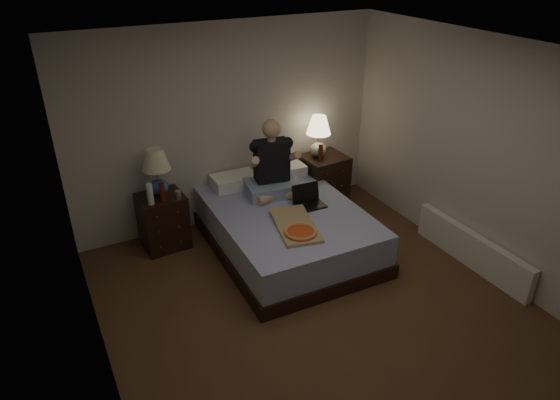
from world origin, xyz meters
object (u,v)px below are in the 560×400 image
nightstand_right (324,181)px  laptop (310,197)px  soda_can (178,195)px  pizza_box (300,233)px  beer_bottle_left (162,192)px  beer_bottle_right (321,152)px  water_bottle (150,194)px  radiator (472,249)px  nightstand_left (163,221)px  person (273,158)px  lamp_left (157,172)px  lamp_right (318,137)px  bed (287,229)px

nightstand_right → laptop: (-0.70, -0.80, 0.28)m
nightstand_right → laptop: 1.10m
soda_can → pizza_box: bearing=-50.4°
beer_bottle_left → beer_bottle_right: beer_bottle_right is taller
water_bottle → radiator: 3.65m
nightstand_left → soda_can: 0.45m
pizza_box → person: bearing=91.7°
lamp_left → laptop: size_ratio=1.65×
nightstand_left → laptop: laptop is taller
pizza_box → lamp_left: bearing=141.6°
water_bottle → soda_can: (0.31, -0.02, -0.07)m
soda_can → beer_bottle_left: (-0.17, 0.02, 0.06)m
nightstand_left → water_bottle: size_ratio=2.67×
nightstand_left → beer_bottle_left: (-0.00, -0.15, 0.45)m
nightstand_left → pizza_box: size_ratio=0.88×
lamp_left → soda_can: bearing=-53.3°
nightstand_left → water_bottle: (-0.14, -0.15, 0.46)m
lamp_right → water_bottle: bearing=-175.1°
bed → nightstand_left: size_ratio=3.16×
water_bottle → beer_bottle_right: bearing=1.8°
laptop → water_bottle: bearing=160.7°
lamp_left → laptop: 1.78m
beer_bottle_right → person: (-0.81, -0.22, 0.15)m
nightstand_left → lamp_left: 0.62m
soda_can → lamp_left: bearing=126.7°
lamp_left → radiator: lamp_left is taller
lamp_left → water_bottle: lamp_left is taller
soda_can → beer_bottle_left: beer_bottle_left is taller
lamp_right → pizza_box: bearing=-127.2°
bed → water_bottle: 1.61m
laptop → radiator: laptop is taller
nightstand_right → bed: bearing=-146.5°
soda_can → radiator: soda_can is taller
pizza_box → nightstand_left: bearing=142.9°
soda_can → beer_bottle_right: (1.95, 0.09, 0.12)m
nightstand_left → soda_can: size_ratio=6.67×
water_bottle → person: size_ratio=0.27×
lamp_right → radiator: size_ratio=0.35×
nightstand_left → beer_bottle_right: (2.12, -0.08, 0.51)m
beer_bottle_right → bed: bearing=-142.4°
water_bottle → radiator: bearing=-31.0°
beer_bottle_right → pizza_box: beer_bottle_right is taller
beer_bottle_left → person: size_ratio=0.25×
lamp_right → laptop: size_ratio=1.65×
bed → pizza_box: size_ratio=2.77×
soda_can → radiator: size_ratio=0.06×
lamp_left → beer_bottle_right: bearing=-3.4°
lamp_right → nightstand_left: bearing=-178.6°
nightstand_left → beer_bottle_left: bearing=-94.8°
lamp_left → person: 1.35m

